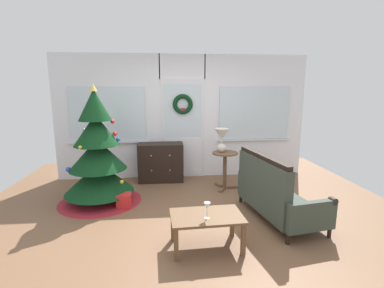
{
  "coord_description": "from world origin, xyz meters",
  "views": [
    {
      "loc": [
        -0.37,
        -3.8,
        1.86
      ],
      "look_at": [
        0.05,
        0.55,
        1.0
      ],
      "focal_mm": 26.35,
      "sensor_mm": 36.0,
      "label": 1
    }
  ],
  "objects_px": {
    "table_lamp": "(222,137)",
    "gift_box": "(124,201)",
    "settee_sofa": "(274,194)",
    "coffee_table": "(207,220)",
    "dresser_cabinet": "(161,162)",
    "side_table": "(225,163)",
    "christmas_tree": "(98,161)",
    "wine_glass": "(207,207)"
  },
  "relations": [
    {
      "from": "side_table",
      "to": "gift_box",
      "type": "bearing_deg",
      "value": -158.4
    },
    {
      "from": "side_table",
      "to": "wine_glass",
      "type": "bearing_deg",
      "value": -107.41
    },
    {
      "from": "dresser_cabinet",
      "to": "table_lamp",
      "type": "distance_m",
      "value": 1.4
    },
    {
      "from": "table_lamp",
      "to": "wine_glass",
      "type": "bearing_deg",
      "value": -105.59
    },
    {
      "from": "dresser_cabinet",
      "to": "table_lamp",
      "type": "xyz_separation_m",
      "value": [
        1.14,
        -0.55,
        0.6
      ]
    },
    {
      "from": "dresser_cabinet",
      "to": "wine_glass",
      "type": "xyz_separation_m",
      "value": [
        0.55,
        -2.64,
        0.16
      ]
    },
    {
      "from": "dresser_cabinet",
      "to": "coffee_table",
      "type": "bearing_deg",
      "value": -77.56
    },
    {
      "from": "table_lamp",
      "to": "wine_glass",
      "type": "distance_m",
      "value": 2.22
    },
    {
      "from": "side_table",
      "to": "wine_glass",
      "type": "xyz_separation_m",
      "value": [
        -0.64,
        -2.05,
        0.05
      ]
    },
    {
      "from": "gift_box",
      "to": "coffee_table",
      "type": "bearing_deg",
      "value": -48.1
    },
    {
      "from": "christmas_tree",
      "to": "side_table",
      "type": "xyz_separation_m",
      "value": [
        2.2,
        0.41,
        -0.2
      ]
    },
    {
      "from": "christmas_tree",
      "to": "side_table",
      "type": "bearing_deg",
      "value": 10.44
    },
    {
      "from": "table_lamp",
      "to": "gift_box",
      "type": "distance_m",
      "value": 2.06
    },
    {
      "from": "coffee_table",
      "to": "wine_glass",
      "type": "height_order",
      "value": "wine_glass"
    },
    {
      "from": "christmas_tree",
      "to": "wine_glass",
      "type": "relative_size",
      "value": 9.95
    },
    {
      "from": "side_table",
      "to": "table_lamp",
      "type": "relative_size",
      "value": 1.6
    },
    {
      "from": "dresser_cabinet",
      "to": "settee_sofa",
      "type": "xyz_separation_m",
      "value": [
        1.63,
        -1.89,
        -0.01
      ]
    },
    {
      "from": "table_lamp",
      "to": "coffee_table",
      "type": "height_order",
      "value": "table_lamp"
    },
    {
      "from": "christmas_tree",
      "to": "side_table",
      "type": "distance_m",
      "value": 2.25
    },
    {
      "from": "dresser_cabinet",
      "to": "wine_glass",
      "type": "bearing_deg",
      "value": -78.16
    },
    {
      "from": "coffee_table",
      "to": "gift_box",
      "type": "bearing_deg",
      "value": 131.9
    },
    {
      "from": "settee_sofa",
      "to": "coffee_table",
      "type": "relative_size",
      "value": 1.8
    },
    {
      "from": "dresser_cabinet",
      "to": "christmas_tree",
      "type": "bearing_deg",
      "value": -135.35
    },
    {
      "from": "christmas_tree",
      "to": "settee_sofa",
      "type": "relative_size",
      "value": 1.25
    },
    {
      "from": "coffee_table",
      "to": "gift_box",
      "type": "xyz_separation_m",
      "value": [
        -1.13,
        1.26,
        -0.23
      ]
    },
    {
      "from": "side_table",
      "to": "coffee_table",
      "type": "distance_m",
      "value": 2.07
    },
    {
      "from": "coffee_table",
      "to": "gift_box",
      "type": "height_order",
      "value": "coffee_table"
    },
    {
      "from": "christmas_tree",
      "to": "table_lamp",
      "type": "distance_m",
      "value": 2.21
    },
    {
      "from": "christmas_tree",
      "to": "settee_sofa",
      "type": "height_order",
      "value": "christmas_tree"
    },
    {
      "from": "dresser_cabinet",
      "to": "wine_glass",
      "type": "relative_size",
      "value": 4.63
    },
    {
      "from": "table_lamp",
      "to": "coffee_table",
      "type": "xyz_separation_m",
      "value": [
        -0.58,
        -2.0,
        -0.64
      ]
    },
    {
      "from": "coffee_table",
      "to": "wine_glass",
      "type": "xyz_separation_m",
      "value": [
        -0.01,
        -0.09,
        0.2
      ]
    },
    {
      "from": "christmas_tree",
      "to": "dresser_cabinet",
      "type": "xyz_separation_m",
      "value": [
        1.01,
        0.99,
        -0.31
      ]
    },
    {
      "from": "coffee_table",
      "to": "wine_glass",
      "type": "distance_m",
      "value": 0.22
    },
    {
      "from": "table_lamp",
      "to": "side_table",
      "type": "bearing_deg",
      "value": -33.69
    },
    {
      "from": "side_table",
      "to": "gift_box",
      "type": "distance_m",
      "value": 1.94
    },
    {
      "from": "christmas_tree",
      "to": "side_table",
      "type": "height_order",
      "value": "christmas_tree"
    },
    {
      "from": "christmas_tree",
      "to": "dresser_cabinet",
      "type": "relative_size",
      "value": 2.15
    },
    {
      "from": "dresser_cabinet",
      "to": "coffee_table",
      "type": "height_order",
      "value": "dresser_cabinet"
    },
    {
      "from": "settee_sofa",
      "to": "coffee_table",
      "type": "height_order",
      "value": "settee_sofa"
    },
    {
      "from": "side_table",
      "to": "dresser_cabinet",
      "type": "bearing_deg",
      "value": 153.89
    },
    {
      "from": "side_table",
      "to": "coffee_table",
      "type": "xyz_separation_m",
      "value": [
        -0.64,
        -1.96,
        -0.15
      ]
    }
  ]
}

